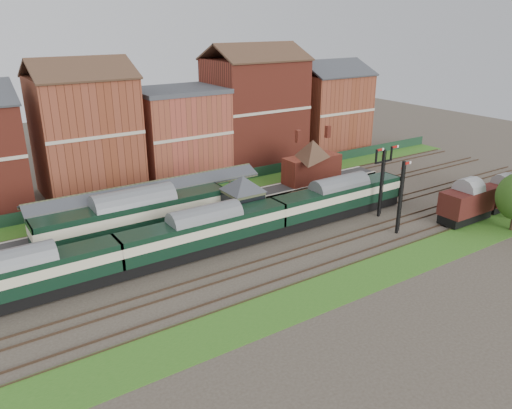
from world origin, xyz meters
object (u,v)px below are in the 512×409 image
goods_van_a (466,203)px  dmu_train (206,231)px  semaphore_bracket (382,178)px  platform_railcar (135,217)px  signal_box (243,201)px

goods_van_a → dmu_train: bearing=162.3°
semaphore_bracket → goods_van_a: 9.74m
dmu_train → platform_railcar: (-4.60, 6.50, 0.34)m
goods_van_a → signal_box: bearing=150.8°
semaphore_bracket → signal_box: bearing=159.1°
dmu_train → platform_railcar: 7.97m
semaphore_bracket → goods_van_a: size_ratio=1.25×
signal_box → dmu_train: 7.20m
signal_box → semaphore_bracket: semaphore_bracket is taller
platform_railcar → goods_van_a: 36.34m
dmu_train → platform_railcar: size_ratio=2.60×
platform_railcar → signal_box: bearing=-16.5°
dmu_train → goods_van_a: 29.66m
signal_box → dmu_train: bearing=-153.0°
signal_box → semaphore_bracket: bearing=-20.9°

